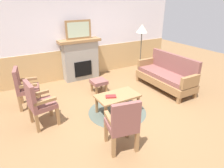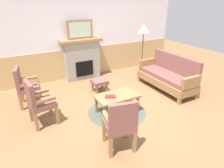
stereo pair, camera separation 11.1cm
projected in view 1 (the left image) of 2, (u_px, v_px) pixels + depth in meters
The scene contains 13 objects.
ground_plane at pixel (119, 110), 4.59m from camera, with size 14.00×14.00×0.00m, color olive.
wall_back at pixel (76, 37), 6.11m from camera, with size 7.20×0.14×2.70m.
fireplace at pixel (80, 59), 6.18m from camera, with size 1.30×0.44×1.28m.
framed_picture at pixel (78, 30), 5.81m from camera, with size 0.80×0.04×0.56m.
couch at pixel (166, 76), 5.57m from camera, with size 0.70×1.80×0.98m.
coffee_table at pixel (117, 97), 4.38m from camera, with size 0.96×0.56×0.44m.
round_rug at pixel (117, 112), 4.53m from camera, with size 1.34×1.34×0.01m, color #4C564C.
book_on_table at pixel (111, 96), 4.26m from camera, with size 0.23×0.14×0.03m, color maroon.
footstool at pixel (99, 83), 5.39m from camera, with size 0.40×0.40×0.36m.
armchair_near_fireplace at pixel (24, 86), 4.56m from camera, with size 0.56×0.56×0.98m.
armchair_by_window_left at pixel (38, 102), 3.87m from camera, with size 0.53×0.53×0.98m.
armchair_front_left at pixel (123, 123), 3.22m from camera, with size 0.57×0.57×0.98m.
floor_lamp_by_couch at pixel (142, 32), 6.12m from camera, with size 0.36×0.36×1.68m.
Camera 1 is at (-2.13, -3.32, 2.43)m, focal length 31.22 mm.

